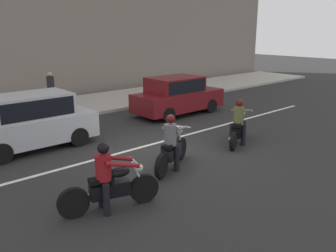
# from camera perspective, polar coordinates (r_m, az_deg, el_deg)

# --- Properties ---
(ground_plane) EXTENTS (80.00, 80.00, 0.00)m
(ground_plane) POSITION_cam_1_polar(r_m,az_deg,el_deg) (11.19, -0.84, -4.38)
(ground_plane) COLOR #272727
(sidewalk_slab) EXTENTS (40.00, 4.40, 0.14)m
(sidewalk_slab) POSITION_cam_1_polar(r_m,az_deg,el_deg) (17.79, -17.92, 2.62)
(sidewalk_slab) COLOR #A8A399
(sidewalk_slab) RESTS_ON ground_plane
(lane_marking_stripe) EXTENTS (18.00, 0.14, 0.01)m
(lane_marking_stripe) POSITION_cam_1_polar(r_m,az_deg,el_deg) (12.23, -1.35, -2.62)
(lane_marking_stripe) COLOR silver
(lane_marking_stripe) RESTS_ON ground_plane
(motorcycle_with_rider_crimson) EXTENTS (2.19, 0.87, 1.55)m
(motorcycle_with_rider_crimson) POSITION_cam_1_polar(r_m,az_deg,el_deg) (7.71, -9.50, -9.03)
(motorcycle_with_rider_crimson) COLOR black
(motorcycle_with_rider_crimson) RESTS_ON ground_plane
(motorcycle_with_rider_gray) EXTENTS (1.98, 1.11, 1.58)m
(motorcycle_with_rider_gray) POSITION_cam_1_polar(r_m,az_deg,el_deg) (9.81, 0.60, -3.31)
(motorcycle_with_rider_gray) COLOR black
(motorcycle_with_rider_gray) RESTS_ON ground_plane
(motorcycle_with_rider_olive) EXTENTS (1.99, 1.11, 1.56)m
(motorcycle_with_rider_olive) POSITION_cam_1_polar(r_m,az_deg,el_deg) (12.19, 11.35, 0.13)
(motorcycle_with_rider_olive) COLOR black
(motorcycle_with_rider_olive) RESTS_ON ground_plane
(parked_hatchback_silver) EXTENTS (3.98, 1.76, 1.80)m
(parked_hatchback_silver) POSITION_cam_1_polar(r_m,az_deg,el_deg) (12.19, -21.25, 0.80)
(parked_hatchback_silver) COLOR #B2B5BA
(parked_hatchback_silver) RESTS_ON ground_plane
(parked_sedan_maroon) EXTENTS (4.30, 1.82, 1.72)m
(parked_sedan_maroon) POSITION_cam_1_polar(r_m,az_deg,el_deg) (16.06, 1.48, 4.99)
(parked_sedan_maroon) COLOR maroon
(parked_sedan_maroon) RESTS_ON ground_plane
(pedestrian_bystander) EXTENTS (0.34, 0.34, 1.72)m
(pedestrian_bystander) POSITION_cam_1_polar(r_m,az_deg,el_deg) (17.50, -18.41, 5.96)
(pedestrian_bystander) COLOR black
(pedestrian_bystander) RESTS_ON sidewalk_slab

